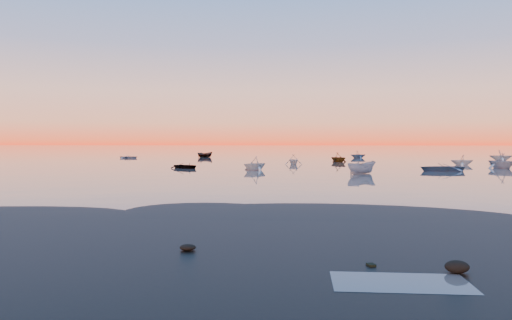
# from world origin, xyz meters

# --- Properties ---
(ground) EXTENTS (600.00, 600.00, 0.00)m
(ground) POSITION_xyz_m (0.00, 100.00, 0.00)
(ground) COLOR #635853
(ground) RESTS_ON ground
(mud_lobes) EXTENTS (140.00, 6.00, 0.07)m
(mud_lobes) POSITION_xyz_m (0.00, -1.00, 0.01)
(mud_lobes) COLOR black
(mud_lobes) RESTS_ON ground
(moored_fleet) EXTENTS (124.00, 58.00, 1.20)m
(moored_fleet) POSITION_xyz_m (0.00, 53.00, 0.00)
(moored_fleet) COLOR #B8B8B4
(moored_fleet) RESTS_ON ground
(boat_near_center) EXTENTS (3.53, 3.80, 1.27)m
(boat_near_center) POSITION_xyz_m (11.49, 27.32, 0.00)
(boat_near_center) COLOR gray
(boat_near_center) RESTS_ON ground
(boat_near_right) EXTENTS (4.27, 3.46, 1.37)m
(boat_near_right) POSITION_xyz_m (29.57, 39.54, 0.00)
(boat_near_right) COLOR gray
(boat_near_right) RESTS_ON ground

